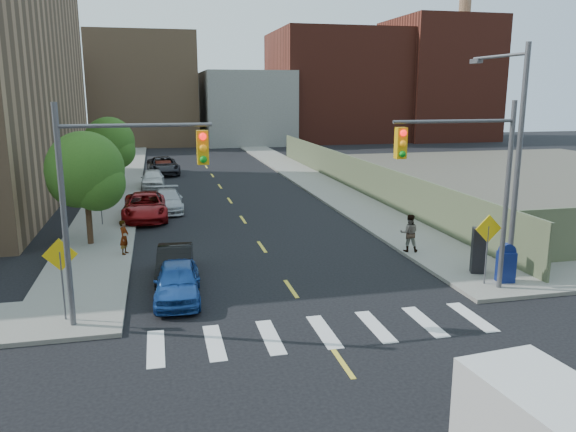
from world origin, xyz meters
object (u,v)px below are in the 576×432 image
pedestrian_east (409,233)px  parked_car_maroon (163,168)px  parked_car_blue (177,281)px  parked_car_grey (163,166)px  parked_car_red (145,206)px  payphone (479,250)px  parked_car_white (153,179)px  parked_car_silver (167,201)px  mailbox (506,263)px  pedestrian_west (124,237)px  parked_car_black (175,263)px

pedestrian_east → parked_car_maroon: bearing=-50.3°
parked_car_blue → parked_car_grey: (0.00, 31.95, 0.10)m
parked_car_red → parked_car_grey: parked_car_grey is taller
payphone → parked_car_red: bearing=154.8°
parked_car_white → payphone: size_ratio=2.30×
parked_car_silver → mailbox: size_ratio=3.00×
parked_car_grey → mailbox: mailbox is taller
parked_car_maroon → parked_car_grey: bearing=85.7°
parked_car_grey → pedestrian_east: (10.50, -28.57, 0.24)m
parked_car_blue → parked_car_maroon: bearing=93.3°
parked_car_white → payphone: payphone is taller
pedestrian_west → pedestrian_east: (12.60, -2.51, 0.09)m
parked_car_black → mailbox: size_ratio=2.55×
parked_car_white → mailbox: (13.21, -25.90, 0.16)m
parked_car_black → parked_car_red: (-1.30, 11.21, 0.12)m
parked_car_red → pedestrian_west: (-0.80, -7.74, 0.16)m
parked_car_blue → mailbox: (12.29, -1.34, 0.21)m
parked_car_blue → pedestrian_east: 11.04m
parked_car_white → parked_car_maroon: 6.97m
parked_car_grey → payphone: payphone is taller
parked_car_red → mailbox: bearing=-47.3°
parked_car_red → parked_car_maroon: (1.30, 17.85, -0.13)m
parked_car_blue → parked_car_white: bearing=95.4°
parked_car_silver → payphone: bearing=-53.4°
parked_car_grey → mailbox: bearing=-74.3°
parked_car_black → mailbox: 12.86m
pedestrian_west → pedestrian_east: size_ratio=0.90×
parked_car_red → parked_car_grey: 18.37m
parked_car_maroon → parked_car_grey: size_ratio=0.69×
parked_car_blue → payphone: size_ratio=2.15×
parked_car_grey → pedestrian_east: bearing=-74.4°
parked_car_red → parked_car_grey: (1.30, 18.32, 0.02)m
parked_car_silver → parked_car_maroon: parked_car_silver is taller
parked_car_silver → pedestrian_east: size_ratio=2.65×
parked_car_maroon → payphone: size_ratio=2.06×
parked_car_black → parked_car_grey: size_ratio=0.70×
parked_car_blue → parked_car_red: (-1.30, 13.63, 0.08)m
parked_car_silver → payphone: size_ratio=2.46×
parked_car_blue → mailbox: 12.37m
pedestrian_east → pedestrian_west: bearing=8.0°
parked_car_black → parked_car_maroon: size_ratio=1.01×
parked_car_blue → parked_car_silver: bearing=93.3°
parked_car_silver → mailbox: (12.29, -16.96, 0.22)m
parked_car_silver → parked_car_white: bearing=95.4°
parked_car_blue → parked_car_red: 13.69m
parked_car_grey → pedestrian_west: 26.14m
parked_car_blue → parked_car_grey: size_ratio=0.72×
parked_car_white → mailbox: size_ratio=2.81×
parked_car_silver → parked_car_maroon: bearing=89.6°
parked_car_silver → parked_car_maroon: 15.86m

